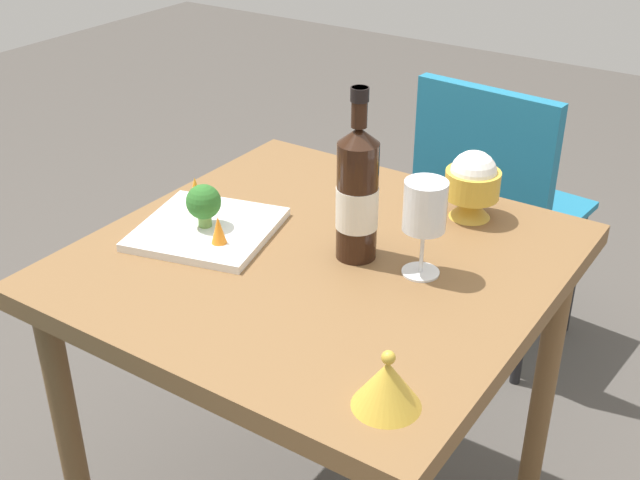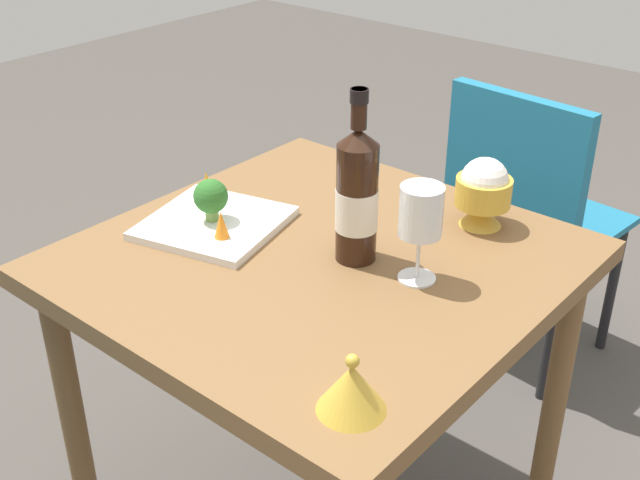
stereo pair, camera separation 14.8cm
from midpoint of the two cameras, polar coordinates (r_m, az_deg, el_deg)
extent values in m
cube|color=brown|center=(1.51, 2.81, -1.74)|extent=(0.83, 0.83, 0.04)
cylinder|color=brown|center=(1.86, 18.44, -10.99)|extent=(0.05, 0.05, 0.71)
cylinder|color=brown|center=(2.14, 0.86, -3.55)|extent=(0.05, 0.05, 0.71)
cylinder|color=brown|center=(1.75, -14.51, -12.99)|extent=(0.05, 0.05, 0.71)
cube|color=teal|center=(2.40, 17.02, 1.29)|extent=(0.43, 0.43, 0.02)
cube|color=teal|center=(2.16, 15.42, 4.70)|extent=(0.40, 0.07, 0.40)
cylinder|color=black|center=(2.70, 15.06, -0.58)|extent=(0.03, 0.03, 0.43)
cylinder|color=black|center=(2.58, 21.43, -3.19)|extent=(0.03, 0.03, 0.43)
cylinder|color=black|center=(2.45, 10.87, -3.34)|extent=(0.03, 0.03, 0.43)
cylinder|color=black|center=(2.31, 17.74, -6.42)|extent=(0.03, 0.03, 0.43)
cylinder|color=black|center=(1.44, 5.55, 2.50)|extent=(0.08, 0.08, 0.22)
cone|color=black|center=(1.39, 5.79, 7.18)|extent=(0.08, 0.08, 0.03)
cylinder|color=black|center=(1.38, 5.89, 9.11)|extent=(0.03, 0.03, 0.07)
cylinder|color=black|center=(1.37, 5.94, 10.02)|extent=(0.03, 0.03, 0.02)
cylinder|color=silver|center=(1.45, 5.53, 2.11)|extent=(0.08, 0.08, 0.08)
cylinder|color=white|center=(1.45, 9.76, -2.73)|extent=(0.07, 0.07, 0.00)
cylinder|color=white|center=(1.42, 9.90, -1.20)|extent=(0.01, 0.01, 0.08)
cylinder|color=white|center=(1.38, 10.20, 1.94)|extent=(0.08, 0.08, 0.09)
cone|color=gold|center=(1.64, 13.82, 1.69)|extent=(0.08, 0.08, 0.04)
cylinder|color=gold|center=(1.62, 14.02, 3.26)|extent=(0.11, 0.11, 0.05)
sphere|color=white|center=(1.61, 14.12, 3.99)|extent=(0.09, 0.09, 0.09)
cone|color=gold|center=(1.13, 6.09, -10.44)|extent=(0.10, 0.10, 0.07)
sphere|color=gold|center=(1.10, 6.21, -8.60)|extent=(0.02, 0.02, 0.02)
cube|color=white|center=(1.60, -4.84, 1.12)|extent=(0.30, 0.30, 0.02)
cylinder|color=#729E4C|center=(1.59, -4.98, 1.80)|extent=(0.03, 0.03, 0.03)
sphere|color=#2D6B28|center=(1.57, -5.04, 3.03)|extent=(0.07, 0.07, 0.07)
cone|color=orange|center=(1.52, -4.20, 1.03)|extent=(0.03, 0.03, 0.05)
cone|color=orange|center=(1.65, -5.42, 3.65)|extent=(0.04, 0.04, 0.07)
camera|label=1|loc=(0.07, -87.15, 1.56)|focal=45.45mm
camera|label=2|loc=(0.07, 92.85, -1.56)|focal=45.45mm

